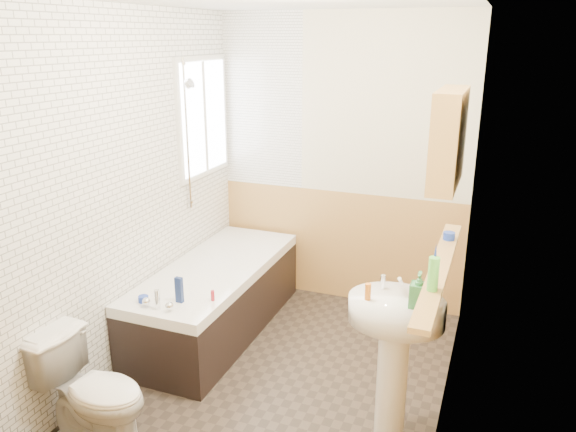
% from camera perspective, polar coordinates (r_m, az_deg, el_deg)
% --- Properties ---
extents(floor, '(2.80, 2.80, 0.00)m').
position_cam_1_polar(floor, '(4.13, -0.78, -15.99)').
color(floor, '#2D251F').
rests_on(floor, ground).
extents(wall_back, '(2.20, 0.02, 2.50)m').
position_cam_1_polar(wall_back, '(4.88, 5.39, 5.38)').
color(wall_back, beige).
rests_on(wall_back, ground).
extents(wall_front, '(2.20, 0.02, 2.50)m').
position_cam_1_polar(wall_front, '(2.43, -13.60, -8.37)').
color(wall_front, beige).
rests_on(wall_front, ground).
extents(wall_left, '(0.02, 2.80, 2.50)m').
position_cam_1_polar(wall_left, '(4.12, -15.36, 2.45)').
color(wall_left, beige).
rests_on(wall_left, ground).
extents(wall_right, '(0.02, 2.80, 2.50)m').
position_cam_1_polar(wall_right, '(3.35, 17.03, -1.23)').
color(wall_right, beige).
rests_on(wall_right, ground).
extents(wainscot_right, '(0.01, 2.80, 1.00)m').
position_cam_1_polar(wainscot_right, '(3.66, 15.59, -12.36)').
color(wainscot_right, tan).
rests_on(wainscot_right, wall_right).
extents(wainscot_back, '(2.20, 0.01, 1.00)m').
position_cam_1_polar(wainscot_back, '(5.07, 5.07, -2.97)').
color(wainscot_back, tan).
rests_on(wainscot_back, wall_back).
extents(tile_cladding_left, '(0.01, 2.80, 2.50)m').
position_cam_1_polar(tile_cladding_left, '(4.10, -15.11, 2.42)').
color(tile_cladding_left, white).
rests_on(tile_cladding_left, wall_left).
extents(tile_return_back, '(0.75, 0.01, 1.50)m').
position_cam_1_polar(tile_return_back, '(5.02, -2.67, 11.58)').
color(tile_return_back, white).
rests_on(tile_return_back, wall_back).
extents(window, '(0.03, 0.79, 0.99)m').
position_cam_1_polar(window, '(4.79, -8.54, 9.90)').
color(window, white).
rests_on(window, wall_left).
extents(bathtub, '(0.70, 1.79, 0.71)m').
position_cam_1_polar(bathtub, '(4.60, -7.28, -8.13)').
color(bathtub, black).
rests_on(bathtub, floor).
extents(shower_riser, '(0.10, 0.08, 1.19)m').
position_cam_1_polar(shower_riser, '(4.52, -10.19, 9.34)').
color(shower_riser, silver).
rests_on(shower_riser, wall_left).
extents(toilet, '(0.71, 0.43, 0.67)m').
position_cam_1_polar(toilet, '(3.58, -19.13, -16.58)').
color(toilet, white).
rests_on(toilet, floor).
extents(sink, '(0.54, 0.43, 1.04)m').
position_cam_1_polar(sink, '(3.30, 10.76, -12.38)').
color(sink, white).
rests_on(sink, floor).
extents(pine_shelf, '(0.10, 1.50, 0.03)m').
position_cam_1_polar(pine_shelf, '(3.20, 15.16, -5.15)').
color(pine_shelf, tan).
rests_on(pine_shelf, wall_right).
extents(medicine_cabinet, '(0.15, 0.57, 0.52)m').
position_cam_1_polar(medicine_cabinet, '(3.13, 15.96, 7.58)').
color(medicine_cabinet, tan).
rests_on(medicine_cabinet, wall_right).
extents(foam_can, '(0.06, 0.06, 0.17)m').
position_cam_1_polar(foam_can, '(2.86, 14.55, -5.72)').
color(foam_can, '#59C647').
rests_on(foam_can, pine_shelf).
extents(green_bottle, '(0.06, 0.06, 0.24)m').
position_cam_1_polar(green_bottle, '(2.87, 14.65, -4.97)').
color(green_bottle, '#19339E').
rests_on(green_bottle, pine_shelf).
extents(black_jar, '(0.07, 0.07, 0.05)m').
position_cam_1_polar(black_jar, '(3.60, 16.04, -1.96)').
color(black_jar, '#19339E').
rests_on(black_jar, pine_shelf).
extents(soap_bottle, '(0.09, 0.20, 0.09)m').
position_cam_1_polar(soap_bottle, '(3.09, 13.08, -8.21)').
color(soap_bottle, '#388447').
rests_on(soap_bottle, sink).
extents(clear_bottle, '(0.04, 0.04, 0.09)m').
position_cam_1_polar(clear_bottle, '(3.12, 8.12, -7.62)').
color(clear_bottle, orange).
rests_on(clear_bottle, sink).
extents(blue_gel, '(0.05, 0.03, 0.18)m').
position_cam_1_polar(blue_gel, '(3.91, -11.00, -7.38)').
color(blue_gel, navy).
rests_on(blue_gel, bathtub).
extents(cream_jar, '(0.08, 0.08, 0.04)m').
position_cam_1_polar(cream_jar, '(3.99, -14.48, -8.16)').
color(cream_jar, '#19339E').
rests_on(cream_jar, bathtub).
extents(orange_bottle, '(0.03, 0.03, 0.08)m').
position_cam_1_polar(orange_bottle, '(3.91, -7.66, -8.02)').
color(orange_bottle, maroon).
rests_on(orange_bottle, bathtub).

